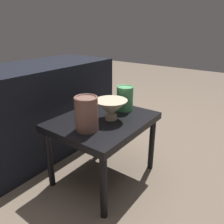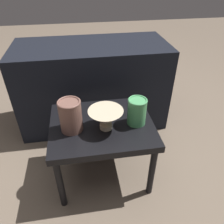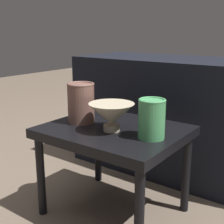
{
  "view_description": "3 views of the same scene",
  "coord_description": "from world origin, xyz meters",
  "views": [
    {
      "loc": [
        -0.9,
        -0.73,
        0.91
      ],
      "look_at": [
        -0.0,
        -0.07,
        0.46
      ],
      "focal_mm": 35.0,
      "sensor_mm": 36.0,
      "label": 1
    },
    {
      "loc": [
        -0.09,
        -0.95,
        1.16
      ],
      "look_at": [
        0.06,
        -0.02,
        0.49
      ],
      "focal_mm": 35.0,
      "sensor_mm": 36.0,
      "label": 2
    },
    {
      "loc": [
        0.74,
        -1.02,
        0.8
      ],
      "look_at": [
        0.04,
        -0.07,
        0.49
      ],
      "focal_mm": 50.0,
      "sensor_mm": 36.0,
      "label": 3
    }
  ],
  "objects": [
    {
      "name": "ground_plane",
      "position": [
        0.0,
        0.0,
        0.0
      ],
      "size": [
        8.0,
        8.0,
        0.0
      ],
      "primitive_type": "plane",
      "color": "#6B5B4C"
    },
    {
      "name": "table",
      "position": [
        0.0,
        0.0,
        0.35
      ],
      "size": [
        0.58,
        0.47,
        0.4
      ],
      "color": "black",
      "rests_on": "ground_plane"
    },
    {
      "name": "couch_backdrop",
      "position": [
        0.0,
        0.6,
        0.33
      ],
      "size": [
        1.13,
        0.5,
        0.65
      ],
      "color": "black",
      "rests_on": "ground_plane"
    },
    {
      "name": "vase_textured_left",
      "position": [
        -0.16,
        -0.03,
        0.49
      ],
      "size": [
        0.12,
        0.12,
        0.18
      ],
      "color": "brown",
      "rests_on": "table"
    },
    {
      "name": "bowl",
      "position": [
        0.02,
        -0.04,
        0.47
      ],
      "size": [
        0.19,
        0.19,
        0.12
      ],
      "color": "#C1B293",
      "rests_on": "table"
    },
    {
      "name": "vase_colorful_right",
      "position": [
        0.19,
        -0.02,
        0.48
      ],
      "size": [
        0.1,
        0.1,
        0.15
      ],
      "color": "#47995B",
      "rests_on": "table"
    }
  ]
}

